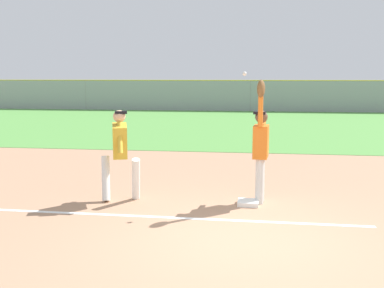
{
  "coord_description": "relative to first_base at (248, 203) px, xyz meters",
  "views": [
    {
      "loc": [
        0.09,
        -6.18,
        2.35
      ],
      "look_at": [
        -1.03,
        2.25,
        1.05
      ],
      "focal_mm": 41.98,
      "sensor_mm": 36.0,
      "label": 1
    }
  ],
  "objects": [
    {
      "name": "outfield_fence",
      "position": [
        -0.06,
        21.96,
        0.99
      ],
      "size": [
        45.42,
        0.08,
        2.06
      ],
      "color": "#93999E",
      "rests_on": "ground_plane"
    },
    {
      "name": "fielder",
      "position": [
        0.21,
        0.19,
        1.08
      ],
      "size": [
        0.31,
        0.9,
        2.28
      ],
      "rotation": [
        0.0,
        0.0,
        3.03
      ],
      "color": "silver",
      "rests_on": "ground_plane"
    },
    {
      "name": "parked_car_blue",
      "position": [
        -5.1,
        25.05,
        0.63
      ],
      "size": [
        4.41,
        2.14,
        1.25
      ],
      "rotation": [
        0.0,
        0.0,
        -0.01
      ],
      "color": "#23389E",
      "rests_on": "ground_plane"
    },
    {
      "name": "parked_car_tan",
      "position": [
        -0.59,
        25.32,
        0.63
      ],
      "size": [
        4.54,
        2.39,
        1.25
      ],
      "rotation": [
        0.0,
        0.0,
        -0.08
      ],
      "color": "tan",
      "rests_on": "ground_plane"
    },
    {
      "name": "chalk_foul_line",
      "position": [
        -4.0,
        -0.9,
        -0.04
      ],
      "size": [
        12.0,
        0.24,
        0.01
      ],
      "primitive_type": "cube",
      "rotation": [
        0.0,
        0.0,
        -0.01
      ],
      "color": "white",
      "rests_on": "ground_plane"
    },
    {
      "name": "first_base",
      "position": [
        0.0,
        0.0,
        0.0
      ],
      "size": [
        0.39,
        0.39,
        0.08
      ],
      "primitive_type": "cube",
      "rotation": [
        0.0,
        0.0,
        -0.02
      ],
      "color": "white",
      "rests_on": "ground_plane"
    },
    {
      "name": "ground_plane",
      "position": [
        -0.06,
        -1.86,
        -0.04
      ],
      "size": [
        74.79,
        74.79,
        0.0
      ],
      "primitive_type": "plane",
      "color": "tan"
    },
    {
      "name": "outfield_grass",
      "position": [
        -0.06,
        13.78,
        -0.04
      ],
      "size": [
        45.34,
        16.35,
        0.01
      ],
      "primitive_type": "cube",
      "color": "#549342",
      "rests_on": "ground_plane"
    },
    {
      "name": "parked_car_silver",
      "position": [
        3.95,
        25.73,
        0.63
      ],
      "size": [
        4.54,
        2.39,
        1.25
      ],
      "rotation": [
        0.0,
        0.0,
        0.08
      ],
      "color": "#B7B7BC",
      "rests_on": "ground_plane"
    },
    {
      "name": "baseball",
      "position": [
        -0.11,
        0.18,
        2.34
      ],
      "size": [
        0.07,
        0.07,
        0.07
      ],
      "primitive_type": "sphere",
      "color": "white"
    },
    {
      "name": "runner",
      "position": [
        -2.39,
        -0.02,
        0.96
      ],
      "size": [
        0.85,
        0.83,
        1.72
      ],
      "rotation": [
        0.0,
        0.0,
        0.3
      ],
      "color": "white",
      "rests_on": "ground_plane"
    }
  ]
}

